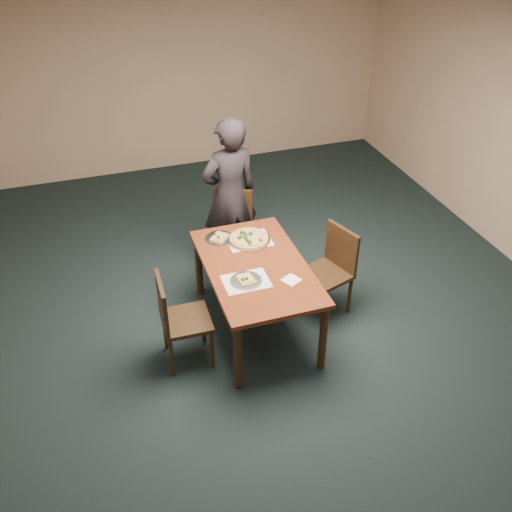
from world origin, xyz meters
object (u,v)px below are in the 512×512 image
object	(u,v)px
dining_table	(256,273)
chair_far	(232,227)
diner	(230,195)
slice_plate_far	(219,238)
pizza_pan	(249,239)
chair_left	(177,317)
chair_right	(332,266)
slice_plate_near	(246,280)

from	to	relation	value
dining_table	chair_far	distance (m)	1.08
chair_far	diner	bearing A→B (deg)	110.06
slice_plate_far	pizza_pan	bearing A→B (deg)	-24.79
dining_table	slice_plate_far	bearing A→B (deg)	110.73
chair_far	diner	distance (m)	0.36
dining_table	chair_left	xyz separation A→B (m)	(-0.79, -0.21, -0.14)
dining_table	chair_right	xyz separation A→B (m)	(0.80, 0.06, -0.14)
chair_right	diner	xyz separation A→B (m)	(-0.72, 1.09, 0.35)
slice_plate_near	dining_table	bearing A→B (deg)	52.24
slice_plate_near	pizza_pan	bearing A→B (deg)	70.29
chair_far	slice_plate_near	xyz separation A→B (m)	(-0.24, -1.27, 0.25)
diner	slice_plate_far	world-z (taller)	diner
chair_far	slice_plate_near	bearing A→B (deg)	-79.21
chair_right	slice_plate_near	distance (m)	1.03
pizza_pan	chair_right	bearing A→B (deg)	-25.32
slice_plate_near	slice_plate_far	world-z (taller)	same
pizza_pan	slice_plate_far	distance (m)	0.29
slice_plate_near	slice_plate_far	distance (m)	0.74
chair_far	chair_left	world-z (taller)	same
diner	pizza_pan	bearing A→B (deg)	79.26
dining_table	slice_plate_far	size ratio (longest dim) A/B	5.36
chair_left	slice_plate_near	world-z (taller)	chair_left
chair_far	slice_plate_far	distance (m)	0.65
chair_right	pizza_pan	bearing A→B (deg)	-133.83
chair_far	chair_left	distance (m)	1.54
dining_table	chair_left	size ratio (longest dim) A/B	1.65
dining_table	pizza_pan	bearing A→B (deg)	81.57
diner	slice_plate_far	xyz separation A→B (m)	(-0.29, -0.62, -0.10)
dining_table	pizza_pan	size ratio (longest dim) A/B	3.60
pizza_pan	dining_table	bearing A→B (deg)	-98.43
chair_left	pizza_pan	distance (m)	1.08
chair_right	pizza_pan	size ratio (longest dim) A/B	2.19
diner	dining_table	bearing A→B (deg)	76.91
dining_table	chair_far	bearing A→B (deg)	85.55
dining_table	diner	world-z (taller)	diner
chair_left	diner	world-z (taller)	diner
chair_far	chair_right	size ratio (longest dim) A/B	1.00
chair_far	slice_plate_near	size ratio (longest dim) A/B	3.25
chair_far	slice_plate_far	xyz separation A→B (m)	(-0.28, -0.53, 0.25)
chair_far	chair_right	xyz separation A→B (m)	(0.72, -1.01, 0.00)
chair_far	chair_right	bearing A→B (deg)	-32.78
chair_far	chair_right	distance (m)	1.24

